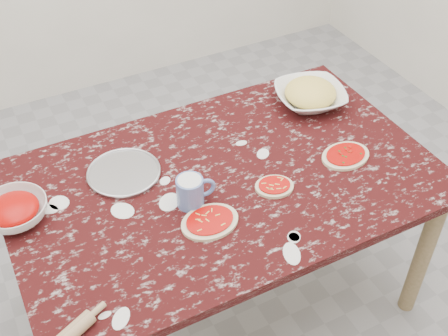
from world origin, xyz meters
TOP-DOWN VIEW (x-y plane):
  - ground at (0.00, 0.00)m, footprint 4.00×4.00m
  - worktable at (0.00, 0.00)m, footprint 1.60×1.00m
  - pizza_tray at (-0.33, 0.19)m, footprint 0.36×0.36m
  - sauce_bowl at (-0.74, 0.14)m, footprint 0.23×0.23m
  - cheese_bowl at (0.56, 0.26)m, footprint 0.36×0.36m
  - flour_mug at (-0.16, -0.07)m, footprint 0.15×0.10m
  - pizza_left at (-0.15, -0.18)m, footprint 0.21×0.17m
  - pizza_mid at (0.14, -0.13)m, footprint 0.17×0.15m
  - pizza_right at (0.48, -0.11)m, footprint 0.22×0.17m

SIDE VIEW (x-z plane):
  - ground at x=0.00m, z-range 0.00..0.00m
  - worktable at x=0.00m, z-range 0.29..1.04m
  - pizza_tray at x=-0.33m, z-range 0.75..0.76m
  - pizza_right at x=0.48m, z-range 0.75..0.77m
  - pizza_left at x=-0.15m, z-range 0.75..0.77m
  - pizza_mid at x=0.14m, z-range 0.75..0.77m
  - sauce_bowl at x=-0.74m, z-range 0.75..0.82m
  - cheese_bowl at x=0.56m, z-range 0.75..0.82m
  - flour_mug at x=-0.16m, z-range 0.75..0.87m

